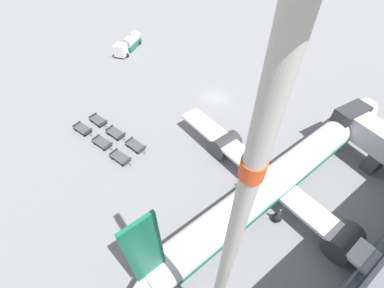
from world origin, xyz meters
name	(u,v)px	position (x,y,z in m)	size (l,w,h in m)	color
ground_plane	(216,98)	(0.00, 0.00, 0.00)	(500.00, 500.00, 0.00)	gray
airplane	(281,176)	(19.06, -6.52, 2.91)	(33.01, 41.48, 13.17)	white
fuel_tanker_primary	(129,43)	(-25.61, -3.73, 1.31)	(7.02, 8.39, 3.03)	white
baggage_dolly_row_near_col_a	(83,129)	(-5.69, -21.90, 0.47)	(3.63, 2.22, 0.92)	#424449
baggage_dolly_row_near_col_b	(102,143)	(-1.15, -20.66, 0.47)	(3.63, 2.21, 0.92)	#424449
baggage_dolly_row_near_col_c	(121,158)	(2.99, -19.81, 0.47)	(3.63, 2.18, 0.92)	#424449
baggage_dolly_row_mid_a_col_a	(98,120)	(-6.16, -19.21, 0.47)	(3.64, 2.06, 0.92)	#424449
baggage_dolly_row_mid_a_col_b	(116,133)	(-1.85, -18.25, 0.47)	(3.64, 2.16, 0.92)	#424449
baggage_dolly_row_mid_a_col_c	(136,146)	(2.25, -17.07, 0.47)	(3.64, 2.07, 0.92)	#424449
apron_light_mast	(227,262)	(24.85, -21.91, 15.41)	(2.00, 0.70, 27.98)	#ADA89E
stand_guidance_stripe	(220,227)	(18.65, -15.31, 0.00)	(0.93, 21.65, 0.01)	yellow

